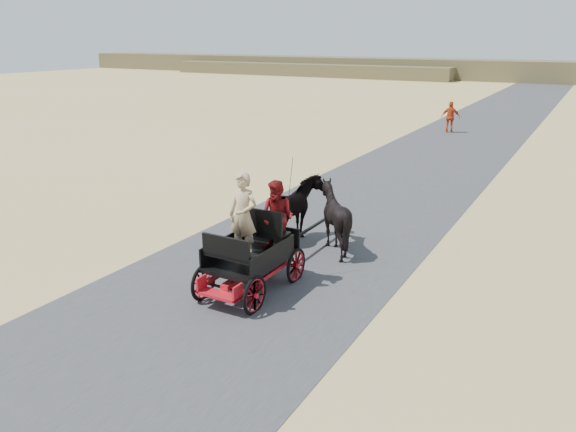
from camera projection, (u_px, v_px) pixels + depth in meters
The scene contains 10 objects.
ground at pixel (296, 251), 14.18m from camera, with size 140.00×140.00×0.00m, color tan.
road at pixel (296, 250), 14.18m from camera, with size 6.00×140.00×0.01m, color #38383A.
ridge_far at pixel (549, 72), 65.36m from camera, with size 140.00×6.00×2.40m, color brown.
ridge_near at pixel (305, 70), 76.07m from camera, with size 40.00×4.00×1.60m, color brown.
carriage at pixel (251, 274), 11.90m from camera, with size 1.30×2.40×0.72m, color black, non-canonical shape.
horse_left at pixel (296, 211), 14.50m from camera, with size 0.91×2.01×1.70m, color black.
horse_right at pixel (335, 218), 13.99m from camera, with size 1.37×1.54×1.70m, color black.
driver_man at pixel (243, 215), 11.65m from camera, with size 0.66×0.43×1.80m, color tan.
passenger_woman at pixel (277, 217), 11.91m from camera, with size 0.77×0.60×1.58m, color #660C0F.
pedestrian at pixel (450, 117), 31.26m from camera, with size 1.01×0.42×1.73m, color #C43D16.
Camera 1 is at (6.26, -11.66, 5.17)m, focal length 35.00 mm.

